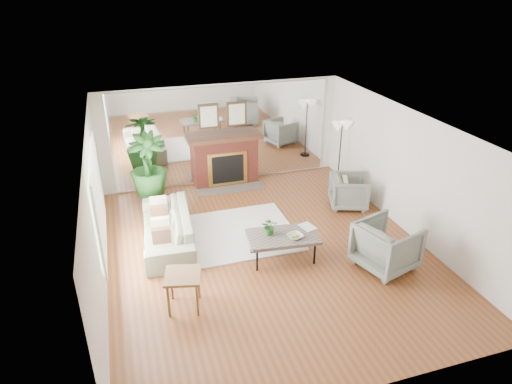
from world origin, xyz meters
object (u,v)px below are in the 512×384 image
object	(u,v)px
armchair_front	(387,245)
sofa	(167,228)
side_table	(183,280)
floor_lamp	(342,132)
coffee_table	(283,237)
potted_ficus	(148,168)
fireplace	(226,159)
armchair_back	(349,191)

from	to	relation	value
armchair_front	sofa	bearing A→B (deg)	44.56
side_table	floor_lamp	bearing A→B (deg)	38.37
coffee_table	potted_ficus	bearing A→B (deg)	124.99
fireplace	sofa	world-z (taller)	fireplace
coffee_table	sofa	world-z (taller)	sofa
coffee_table	side_table	world-z (taller)	side_table
armchair_front	fireplace	bearing A→B (deg)	6.30
armchair_front	potted_ficus	distance (m)	5.41
fireplace	side_table	xyz separation A→B (m)	(-1.80, -4.43, -0.13)
potted_ficus	coffee_table	bearing A→B (deg)	-55.01
fireplace	sofa	xyz separation A→B (m)	(-1.80, -2.39, -0.32)
side_table	fireplace	bearing A→B (deg)	67.89
armchair_front	floor_lamp	world-z (taller)	floor_lamp
fireplace	armchair_back	bearing A→B (deg)	-40.85
armchair_back	armchair_front	size ratio (longest dim) A/B	0.85
coffee_table	armchair_back	distance (m)	2.70
armchair_front	potted_ficus	size ratio (longest dim) A/B	0.57
armchair_back	potted_ficus	distance (m)	4.59
fireplace	armchair_back	xyz separation A→B (m)	(2.38, -2.06, -0.28)
fireplace	side_table	distance (m)	4.78
fireplace	armchair_back	size ratio (longest dim) A/B	2.48
fireplace	potted_ficus	world-z (taller)	fireplace
coffee_table	armchair_front	xyz separation A→B (m)	(1.70, -0.78, -0.03)
fireplace	coffee_table	bearing A→B (deg)	-87.20
sofa	side_table	distance (m)	2.05
fireplace	armchair_front	distance (m)	4.79
armchair_back	potted_ficus	size ratio (longest dim) A/B	0.48
potted_ficus	floor_lamp	distance (m)	4.67
fireplace	coffee_table	distance (m)	3.63
coffee_table	sofa	distance (m)	2.33
armchair_front	coffee_table	bearing A→B (deg)	48.56
armchair_front	floor_lamp	xyz separation A→B (m)	(0.82, 3.53, 0.95)
sofa	armchair_front	xyz separation A→B (m)	(3.68, -2.01, 0.10)
side_table	potted_ficus	size ratio (longest dim) A/B	0.39
fireplace	side_table	bearing A→B (deg)	-112.11
sofa	side_table	xyz separation A→B (m)	(-0.00, -2.04, 0.19)
floor_lamp	side_table	bearing A→B (deg)	-141.63
potted_ficus	sofa	bearing A→B (deg)	-85.57
armchair_back	floor_lamp	xyz separation A→B (m)	(0.32, 1.19, 1.02)
armchair_back	armchair_front	distance (m)	2.40
armchair_front	armchair_back	bearing A→B (deg)	-28.77
fireplace	armchair_front	xyz separation A→B (m)	(1.88, -4.40, -0.22)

